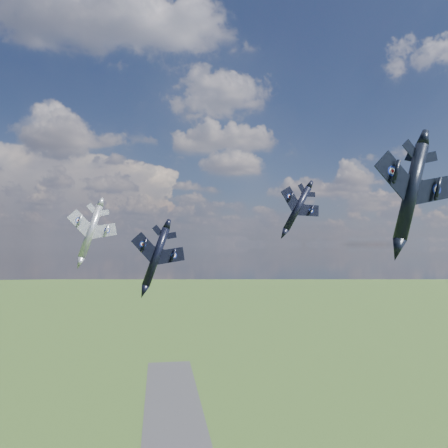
{
  "coord_description": "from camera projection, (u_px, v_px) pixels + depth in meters",
  "views": [
    {
      "loc": [
        -7.7,
        -52.1,
        79.71
      ],
      "look_at": [
        2.74,
        17.32,
        83.02
      ],
      "focal_mm": 35.0,
      "sensor_mm": 36.0,
      "label": 1
    }
  ],
  "objects": [
    {
      "name": "jet_lead_navy",
      "position": [
        156.0,
        257.0,
        68.9
      ],
      "size": [
        12.17,
        14.8,
        5.71
      ],
      "primitive_type": null,
      "rotation": [
        0.0,
        0.34,
        0.2
      ],
      "color": "black"
    },
    {
      "name": "jet_right_navy",
      "position": [
        411.0,
        192.0,
        44.64
      ],
      "size": [
        12.45,
        15.5,
        5.78
      ],
      "primitive_type": null,
      "rotation": [
        0.0,
        0.3,
        0.14
      ],
      "color": "black"
    },
    {
      "name": "jet_high_navy",
      "position": [
        297.0,
        209.0,
        90.39
      ],
      "size": [
        11.98,
        15.37,
        7.67
      ],
      "primitive_type": null,
      "rotation": [
        0.0,
        0.53,
        0.13
      ],
      "color": "black"
    },
    {
      "name": "jet_left_silver",
      "position": [
        91.0,
        232.0,
        77.18
      ],
      "size": [
        14.35,
        16.15,
        5.63
      ],
      "primitive_type": null,
      "rotation": [
        0.0,
        0.32,
        0.4
      ],
      "color": "gray"
    }
  ]
}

